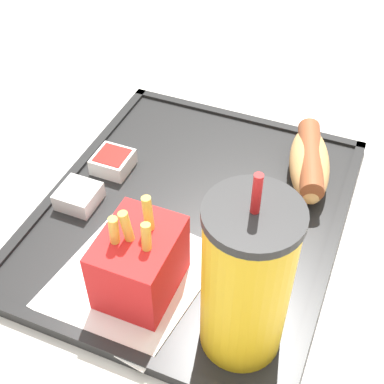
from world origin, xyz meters
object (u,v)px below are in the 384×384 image
Objects in this scene: soda_cup at (246,282)px; sauce_cup_ketchup at (113,161)px; sauce_cup_mayo at (79,196)px; hot_dog_far at (309,162)px; fries_carton at (140,263)px.

sauce_cup_ketchup is at bearing -126.40° from soda_cup.
hot_dog_far is at bearing 121.66° from sauce_cup_mayo.
soda_cup reaches higher than sauce_cup_ketchup.
fries_carton is 0.19m from sauce_cup_ketchup.
fries_carton is (-0.02, -0.11, -0.05)m from soda_cup.
sauce_cup_mayo is (0.14, -0.23, -0.01)m from hot_dog_far.
sauce_cup_ketchup is (-0.15, -0.11, -0.03)m from fries_carton.
soda_cup is at bearing 53.60° from sauce_cup_ketchup.
soda_cup reaches higher than fries_carton.
soda_cup reaches higher than sauce_cup_mayo.
hot_dog_far is at bearing 108.60° from sauce_cup_ketchup.
hot_dog_far is 3.14× the size of sauce_cup_mayo.
sauce_cup_mayo and sauce_cup_ketchup have the same top height.
fries_carton is at bearing 56.46° from sauce_cup_mayo.
soda_cup is 0.26m from sauce_cup_mayo.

